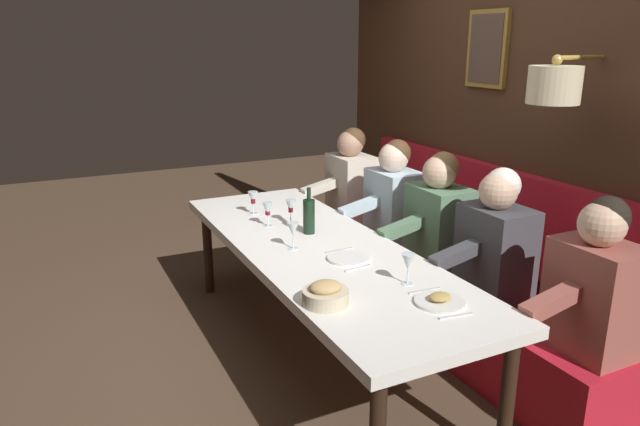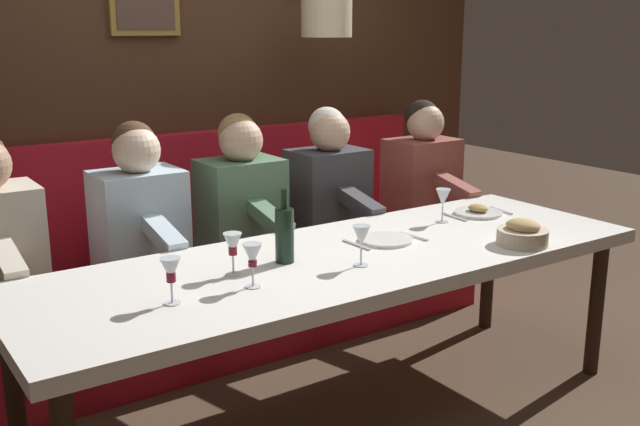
% 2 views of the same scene
% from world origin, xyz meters
% --- Properties ---
extents(ground_plane, '(12.00, 12.00, 0.00)m').
position_xyz_m(ground_plane, '(0.00, 0.00, 0.00)').
color(ground_plane, '#4C3828').
extents(dining_table, '(0.90, 2.72, 0.74)m').
position_xyz_m(dining_table, '(0.00, 0.00, 0.68)').
color(dining_table, silver).
rests_on(dining_table, ground_plane).
extents(banquette_bench, '(0.52, 2.92, 0.45)m').
position_xyz_m(banquette_bench, '(0.89, 0.00, 0.23)').
color(banquette_bench, red).
rests_on(banquette_bench, ground_plane).
extents(back_wall_panel, '(0.59, 4.12, 2.90)m').
position_xyz_m(back_wall_panel, '(1.46, -0.01, 1.36)').
color(back_wall_panel, '#422819').
rests_on(back_wall_panel, ground_plane).
extents(diner_nearest, '(0.60, 0.40, 0.79)m').
position_xyz_m(diner_nearest, '(0.88, -1.23, 0.82)').
color(diner_nearest, '#934C42').
rests_on(diner_nearest, banquette_bench).
extents(diner_near, '(0.60, 0.40, 0.79)m').
position_xyz_m(diner_near, '(0.88, -0.54, 0.82)').
color(diner_near, '#3D3D42').
rests_on(diner_near, banquette_bench).
extents(diner_middle, '(0.60, 0.40, 0.79)m').
position_xyz_m(diner_middle, '(0.88, -0.00, 0.82)').
color(diner_middle, '#567A5B').
rests_on(diner_middle, banquette_bench).
extents(diner_far, '(0.60, 0.40, 0.79)m').
position_xyz_m(diner_far, '(0.88, 0.54, 0.82)').
color(diner_far, silver).
rests_on(diner_far, banquette_bench).
extents(diner_farthest, '(0.60, 0.40, 0.79)m').
position_xyz_m(diner_farthest, '(0.88, 1.19, 0.82)').
color(diner_farthest, beige).
rests_on(diner_farthest, banquette_bench).
extents(place_setting_0, '(0.24, 0.32, 0.05)m').
position_xyz_m(place_setting_0, '(0.17, -0.96, 0.75)').
color(place_setting_0, silver).
rests_on(place_setting_0, dining_table).
extents(place_setting_1, '(0.24, 0.32, 0.01)m').
position_xyz_m(place_setting_1, '(0.05, -0.27, 0.75)').
color(place_setting_1, white).
rests_on(place_setting_1, dining_table).
extents(wine_glass_0, '(0.07, 0.07, 0.16)m').
position_xyz_m(wine_glass_0, '(-0.13, 0.50, 0.86)').
color(wine_glass_0, silver).
rests_on(wine_glass_0, dining_table).
extents(wine_glass_1, '(0.07, 0.07, 0.16)m').
position_xyz_m(wine_glass_1, '(-0.16, 0.03, 0.86)').
color(wine_glass_1, silver).
rests_on(wine_glass_1, dining_table).
extents(wine_glass_2, '(0.07, 0.07, 0.16)m').
position_xyz_m(wine_glass_2, '(0.16, -0.70, 0.86)').
color(wine_glass_2, silver).
rests_on(wine_glass_2, dining_table).
extents(wine_glass_3, '(0.07, 0.07, 0.16)m').
position_xyz_m(wine_glass_3, '(0.03, 0.49, 0.86)').
color(wine_glass_3, silver).
rests_on(wine_glass_3, dining_table).
extents(wine_glass_4, '(0.07, 0.07, 0.16)m').
position_xyz_m(wine_glass_4, '(-0.12, 0.81, 0.86)').
color(wine_glass_4, silver).
rests_on(wine_glass_4, dining_table).
extents(wine_bottle, '(0.08, 0.08, 0.30)m').
position_xyz_m(wine_bottle, '(0.05, 0.25, 0.86)').
color(wine_bottle, black).
rests_on(wine_bottle, dining_table).
extents(bread_bowl, '(0.22, 0.22, 0.12)m').
position_xyz_m(bread_bowl, '(-0.32, -0.72, 0.79)').
color(bread_bowl, beige).
rests_on(bread_bowl, dining_table).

